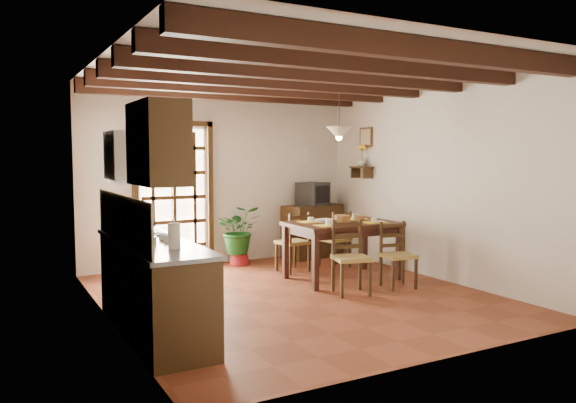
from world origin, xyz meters
TOP-DOWN VIEW (x-y plane):
  - ground_plane at (0.00, 0.00)m, footprint 5.00×5.00m
  - room_shell at (0.00, 0.00)m, footprint 4.52×5.02m
  - ceiling_beams at (0.00, 0.00)m, footprint 4.50×4.34m
  - french_door at (-0.80, 2.45)m, footprint 1.26×0.11m
  - kitchen_counter at (-1.96, -0.60)m, footprint 0.64×2.25m
  - upper_cabinet at (-2.08, -1.30)m, footprint 0.35×0.80m
  - range_hood at (-2.05, -0.05)m, footprint 0.38×0.60m
  - counter_items at (-1.95, -0.51)m, footprint 0.50×1.43m
  - dining_table at (1.04, 0.53)m, footprint 1.51×0.98m
  - chair_near_left at (0.66, -0.23)m, footprint 0.52×0.50m
  - chair_near_right at (1.41, -0.24)m, footprint 0.45×0.44m
  - chair_far_left at (0.68, 1.30)m, footprint 0.47×0.46m
  - chair_far_right at (1.43, 1.29)m, footprint 0.46×0.44m
  - table_setting at (1.04, 0.53)m, footprint 1.09×0.73m
  - table_bowl at (0.77, 0.59)m, footprint 0.27×0.27m
  - sideboard at (1.58, 2.23)m, footprint 1.14×0.70m
  - crt_tv at (1.58, 2.22)m, footprint 0.58×0.56m
  - fuse_box at (1.50, 2.48)m, footprint 0.25×0.03m
  - plant_pot at (0.18, 2.17)m, footprint 0.33×0.33m
  - potted_plant at (0.18, 2.17)m, footprint 2.20×2.04m
  - wall_shelf at (2.14, 1.60)m, footprint 0.20×0.42m
  - shelf_vase at (2.14, 1.60)m, footprint 0.15×0.15m
  - shelf_flowers at (2.14, 1.60)m, footprint 0.14×0.14m
  - framed_picture at (2.22, 1.60)m, footprint 0.03×0.32m
  - pendant_lamp at (1.04, 0.63)m, footprint 0.36×0.36m

SIDE VIEW (x-z plane):
  - ground_plane at x=0.00m, z-range 0.00..0.00m
  - plant_pot at x=0.18m, z-range 0.01..0.21m
  - chair_near_right at x=1.41m, z-range -0.16..0.70m
  - chair_far_right at x=1.43m, z-range -0.16..0.72m
  - chair_far_left at x=0.68m, z-range -0.17..0.73m
  - chair_near_left at x=0.66m, z-range -0.17..0.75m
  - sideboard at x=1.58m, z-range 0.00..0.90m
  - kitchen_counter at x=-1.96m, z-range -0.22..1.16m
  - potted_plant at x=0.18m, z-range -0.44..1.58m
  - dining_table at x=1.04m, z-range 0.30..1.11m
  - table_bowl at x=0.77m, z-range 0.81..0.87m
  - table_setting at x=1.04m, z-range 0.85..0.95m
  - counter_items at x=-1.95m, z-range 0.83..1.08m
  - crt_tv at x=1.58m, z-range 0.89..1.29m
  - french_door at x=-0.80m, z-range 0.02..2.34m
  - wall_shelf at x=2.14m, z-range 1.41..1.61m
  - shelf_vase at x=2.14m, z-range 1.57..1.73m
  - range_hood at x=-2.05m, z-range 1.46..2.00m
  - fuse_box at x=1.50m, z-range 1.59..1.91m
  - room_shell at x=0.00m, z-range 0.41..3.22m
  - upper_cabinet at x=-2.08m, z-range 1.50..2.20m
  - shelf_flowers at x=2.14m, z-range 1.68..2.04m
  - framed_picture at x=2.22m, z-range 1.89..2.21m
  - pendant_lamp at x=1.04m, z-range 1.66..2.50m
  - ceiling_beams at x=0.00m, z-range 2.59..2.79m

